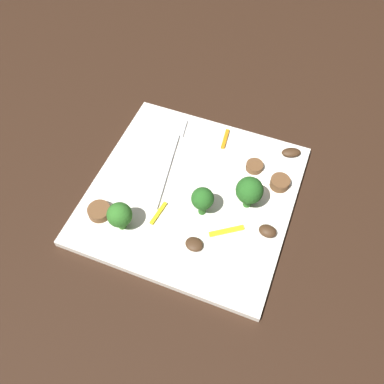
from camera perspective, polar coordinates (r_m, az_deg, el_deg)
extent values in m
plane|color=black|center=(0.63, 0.00, -0.57)|extent=(1.40, 1.40, 0.00)
cube|color=white|center=(0.63, 0.00, -0.29)|extent=(0.29, 0.29, 0.01)
cube|color=silver|center=(0.65, -3.40, 3.00)|extent=(0.14, 0.03, 0.00)
cube|color=silver|center=(0.70, -1.64, 8.70)|extent=(0.04, 0.02, 0.00)
cylinder|color=#296420|center=(0.59, 1.40, -2.05)|extent=(0.01, 0.01, 0.03)
sphere|color=#235B1E|center=(0.57, 1.45, -0.90)|extent=(0.03, 0.03, 0.03)
cylinder|color=#347525|center=(0.59, -9.56, -4.11)|extent=(0.01, 0.01, 0.02)
sphere|color=#2D6B23|center=(0.57, -9.84, -3.08)|extent=(0.03, 0.03, 0.03)
cylinder|color=#296420|center=(0.61, 7.58, -1.04)|extent=(0.01, 0.01, 0.03)
sphere|color=#235B1E|center=(0.59, 7.83, 0.23)|extent=(0.04, 0.04, 0.04)
cylinder|color=brown|center=(0.64, 11.87, 1.25)|extent=(0.04, 0.04, 0.01)
cylinder|color=brown|center=(0.65, 8.50, 3.47)|extent=(0.04, 0.04, 0.01)
cylinder|color=brown|center=(0.61, -12.49, -2.59)|extent=(0.05, 0.05, 0.01)
ellipsoid|color=#422B19|center=(0.57, 0.29, -7.12)|extent=(0.03, 0.03, 0.01)
ellipsoid|color=#422B19|center=(0.68, 13.34, 5.26)|extent=(0.03, 0.03, 0.01)
ellipsoid|color=#422B19|center=(0.59, 10.25, -5.25)|extent=(0.02, 0.03, 0.01)
cube|color=yellow|center=(0.60, -4.58, -2.88)|extent=(0.04, 0.01, 0.00)
cube|color=orange|center=(0.69, 4.53, 7.22)|extent=(0.04, 0.01, 0.00)
cube|color=yellow|center=(0.59, 4.71, -5.30)|extent=(0.03, 0.04, 0.00)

